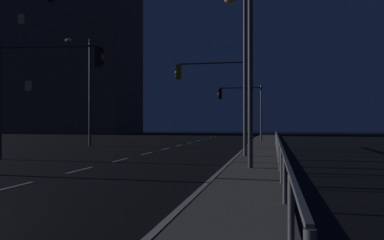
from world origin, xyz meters
name	(u,v)px	position (x,y,z in m)	size (l,w,h in m)	color
ground_plane	(149,153)	(0.00, 17.50, 0.00)	(112.00, 112.00, 0.00)	black
sidewalk_right	(261,153)	(6.40, 17.50, 0.07)	(2.03, 77.00, 0.14)	gray
lane_markings_center	(165,149)	(0.00, 21.00, 0.01)	(0.14, 50.00, 0.01)	silver
lane_edge_line	(244,148)	(5.13, 22.50, 0.01)	(0.14, 53.00, 0.01)	silver
traffic_light_near_left	(241,101)	(4.27, 31.28, 3.67)	(3.98, 0.43, 4.99)	#4C4C51
traffic_light_far_right	(44,75)	(-3.58, 12.41, 4.02)	(5.15, 0.79, 5.62)	#2D3033
traffic_light_near_right	(218,84)	(3.57, 20.64, 4.21)	(5.03, 0.34, 5.70)	#2D3033
street_lamp_median	(245,44)	(6.03, 10.04, 4.66)	(1.46, 1.49, 7.55)	#38383D
street_lamp_far_end	(86,82)	(-6.61, 22.86, 4.75)	(1.45, 1.50, 8.00)	#2D3033
street_lamp_across_street	(242,57)	(5.56, 15.01, 4.99)	(1.23, 1.39, 8.23)	#4C4C51
barrier_fence	(279,145)	(7.26, 11.86, 0.87)	(0.09, 27.81, 0.98)	#59595E
building_distant	(61,40)	(-26.89, 54.75, 15.16)	(24.25, 11.76, 30.31)	brown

